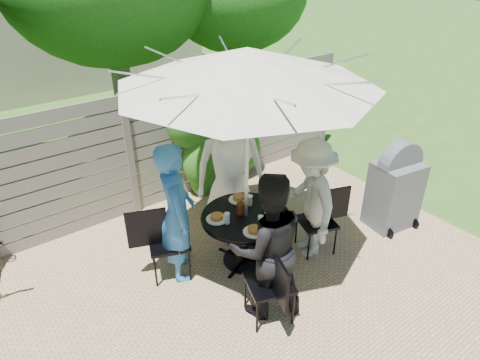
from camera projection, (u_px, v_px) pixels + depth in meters
patio_table at (246, 230)px, 5.29m from camera, size 1.41×1.41×0.71m
umbrella at (247, 67)px, 4.30m from camera, size 3.64×3.64×2.71m
chair_back at (229, 205)px, 6.22m from camera, size 0.56×0.66×0.87m
person_back at (230, 166)px, 5.76m from camera, size 1.11×0.93×1.94m
chair_left at (169, 255)px, 5.18m from camera, size 0.74×0.61×0.97m
person_left at (177, 213)px, 4.92m from camera, size 0.63×0.75×1.76m
chair_front at (269, 297)px, 4.58m from camera, size 0.59×0.74×0.97m
person_front at (267, 247)px, 4.42m from camera, size 1.01×0.91×1.71m
chair_right at (317, 233)px, 5.61m from camera, size 0.69×0.55×0.91m
person_right at (310, 200)px, 5.32m from camera, size 0.95×1.19×1.61m
plate_back at (239, 198)px, 5.48m from camera, size 0.26×0.26×0.06m
plate_left at (217, 218)px, 5.10m from camera, size 0.26×0.26×0.06m
plate_front at (254, 231)px, 4.87m from camera, size 0.26×0.26×0.06m
plate_right at (274, 209)px, 5.25m from camera, size 0.26×0.26×0.06m
glass_left at (227, 218)px, 5.01m from camera, size 0.07×0.07×0.14m
glass_front at (261, 221)px, 4.95m from camera, size 0.07×0.07×0.14m
glass_right at (264, 203)px, 5.30m from camera, size 0.07×0.07×0.14m
syrup_jug at (240, 208)px, 5.18m from camera, size 0.09×0.09×0.16m
coffee_cup at (249, 201)px, 5.36m from camera, size 0.08×0.08×0.12m
bbq_grill at (395, 189)px, 5.96m from camera, size 0.71×0.58×1.31m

